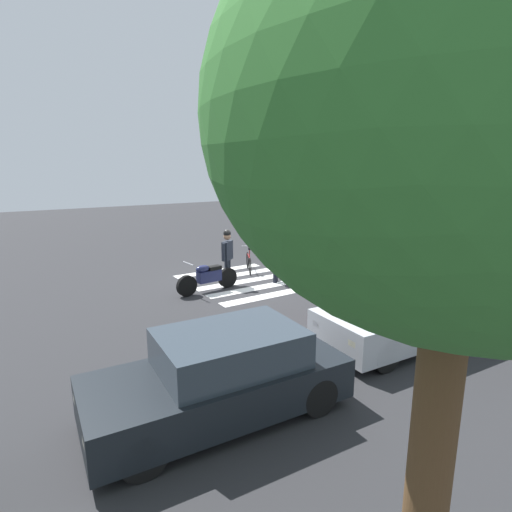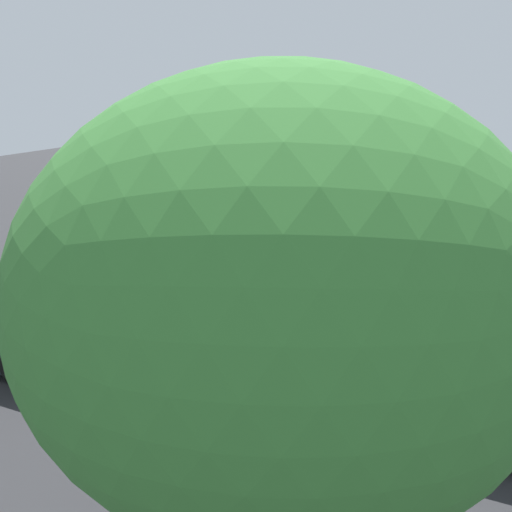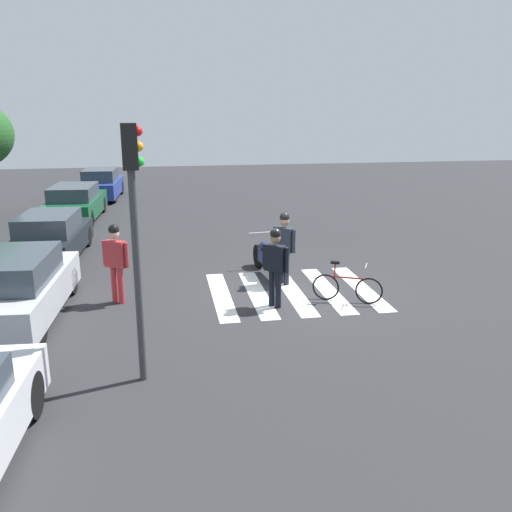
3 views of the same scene
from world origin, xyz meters
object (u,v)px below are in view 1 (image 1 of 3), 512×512
Objects in this scene: traffic_light_pole at (408,202)px; car_silver_sedan at (410,312)px; officer_on_foot at (276,251)px; police_motorcycle at (208,278)px; leaning_bicycle at (249,262)px; officer_by_motorcycle at (227,253)px; car_black_suv at (222,376)px; pedestrian_bystander at (328,278)px.

car_silver_sedan is at bearing 40.11° from traffic_light_pole.
officer_on_foot is at bearing -92.33° from car_silver_sedan.
officer_on_foot is 4.54m from traffic_light_pole.
car_silver_sedan is at bearing 110.71° from police_motorcycle.
officer_on_foot is (-0.02, 1.74, 0.73)m from leaning_bicycle.
car_silver_sedan is (-2.23, 5.90, 0.24)m from police_motorcycle.
traffic_light_pole is (-4.60, 3.46, 1.73)m from officer_by_motorcycle.
officer_by_motorcycle is 0.45× the size of car_black_suv.
leaning_bicycle is at bearing -89.21° from officer_on_foot.
pedestrian_bystander is at bearing 75.94° from officer_on_foot.
leaning_bicycle is 6.08m from traffic_light_pole.
traffic_light_pole is at bearing 136.10° from officer_on_foot.
traffic_light_pole reaches higher than officer_on_foot.
officer_on_foot reaches higher than car_silver_sedan.
police_motorcycle is 6.31m from car_silver_sedan.
officer_by_motorcycle is at bearing -80.71° from pedestrian_bystander.
officer_by_motorcycle is 4.21m from pedestrian_bystander.
car_black_suv is at bearing 27.64° from pedestrian_bystander.
police_motorcycle is 4.22m from pedestrian_bystander.
car_silver_sedan is at bearing 108.22° from pedestrian_bystander.
car_silver_sedan reaches higher than car_black_suv.
traffic_light_pole is at bearing -160.30° from car_black_suv.
officer_on_foot is 1.68m from officer_by_motorcycle.
pedestrian_bystander reaches higher than police_motorcycle.
traffic_light_pole is (-3.02, 2.90, 1.77)m from officer_on_foot.
pedestrian_bystander is (0.90, 3.60, 0.03)m from officer_on_foot.
car_black_suv is (5.18, 5.84, -0.42)m from officer_on_foot.
pedestrian_bystander is 4.85m from car_black_suv.
pedestrian_bystander is at bearing 80.67° from leaning_bicycle.
officer_on_foot is 0.98× the size of pedestrian_bystander.
pedestrian_bystander is 2.19m from car_silver_sedan.
officer_by_motorcycle is at bearing 37.09° from leaning_bicycle.
officer_on_foot is 0.44× the size of car_black_suv.
leaning_bicycle is 1.89m from officer_on_foot.
traffic_light_pole reaches higher than pedestrian_bystander.
police_motorcycle is 0.49× the size of car_silver_sedan.
car_silver_sedan is at bearing 87.67° from officer_on_foot.
car_black_suv is at bearing 55.76° from leaning_bicycle.
police_motorcycle is at bearing -114.02° from car_black_suv.
officer_on_foot is 0.97× the size of officer_by_motorcycle.
leaning_bicycle is at bearing -91.59° from car_silver_sedan.
traffic_light_pole reaches higher than car_black_suv.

